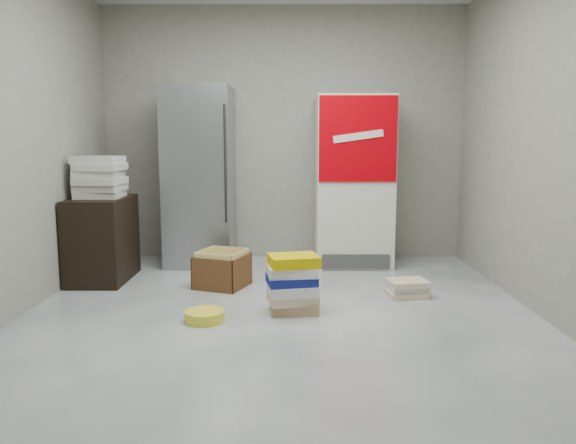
{
  "coord_description": "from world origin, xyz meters",
  "views": [
    {
      "loc": [
        0.08,
        -3.88,
        1.36
      ],
      "look_at": [
        0.06,
        0.7,
        0.67
      ],
      "focal_mm": 35.0,
      "sensor_mm": 36.0,
      "label": 1
    }
  ],
  "objects_px": {
    "wood_shelf": "(102,239)",
    "phonebook_stack_main": "(293,284)",
    "steel_fridge": "(200,177)",
    "coke_cooler": "(353,181)",
    "cardboard_box": "(222,272)"
  },
  "relations": [
    {
      "from": "steel_fridge",
      "to": "wood_shelf",
      "type": "distance_m",
      "value": 1.23
    },
    {
      "from": "coke_cooler",
      "to": "wood_shelf",
      "type": "height_order",
      "value": "coke_cooler"
    },
    {
      "from": "wood_shelf",
      "to": "steel_fridge",
      "type": "bearing_deg",
      "value": 41.31
    },
    {
      "from": "steel_fridge",
      "to": "cardboard_box",
      "type": "bearing_deg",
      "value": -70.37
    },
    {
      "from": "steel_fridge",
      "to": "cardboard_box",
      "type": "height_order",
      "value": "steel_fridge"
    },
    {
      "from": "coke_cooler",
      "to": "cardboard_box",
      "type": "height_order",
      "value": "coke_cooler"
    },
    {
      "from": "wood_shelf",
      "to": "cardboard_box",
      "type": "xyz_separation_m",
      "value": [
        1.18,
        -0.24,
        -0.26
      ]
    },
    {
      "from": "wood_shelf",
      "to": "cardboard_box",
      "type": "relative_size",
      "value": 1.49
    },
    {
      "from": "wood_shelf",
      "to": "phonebook_stack_main",
      "type": "height_order",
      "value": "wood_shelf"
    },
    {
      "from": "wood_shelf",
      "to": "phonebook_stack_main",
      "type": "bearing_deg",
      "value": -29.13
    },
    {
      "from": "coke_cooler",
      "to": "phonebook_stack_main",
      "type": "height_order",
      "value": "coke_cooler"
    },
    {
      "from": "phonebook_stack_main",
      "to": "cardboard_box",
      "type": "distance_m",
      "value": 1.01
    },
    {
      "from": "coke_cooler",
      "to": "cardboard_box",
      "type": "relative_size",
      "value": 3.35
    },
    {
      "from": "phonebook_stack_main",
      "to": "cardboard_box",
      "type": "relative_size",
      "value": 0.86
    },
    {
      "from": "steel_fridge",
      "to": "phonebook_stack_main",
      "type": "bearing_deg",
      "value": -60.33
    }
  ]
}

